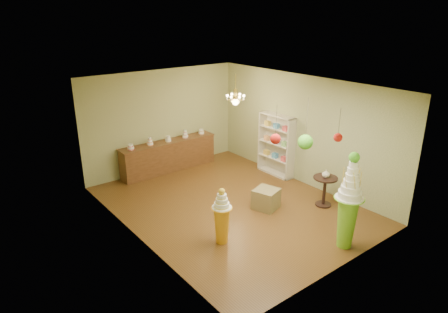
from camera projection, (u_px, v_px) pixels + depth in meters
floor at (231, 205)px, 9.96m from camera, size 6.50×6.50×0.00m
ceiling at (232, 85)px, 8.92m from camera, size 6.50×6.50×0.00m
wall_back at (162, 120)px, 11.84m from camera, size 5.00×0.04×3.00m
wall_front at (347, 196)px, 7.04m from camera, size 5.00×0.04×3.00m
wall_left at (134, 174)px, 7.99m from camera, size 0.04×6.50×3.00m
wall_right at (302, 130)px, 10.88m from camera, size 0.04×6.50×3.00m
pedestal_green at (348, 210)px, 7.97m from camera, size 0.57×0.57×2.06m
pedestal_orange at (222, 220)px, 8.22m from camera, size 0.49×0.49×1.23m
burlap_riser at (266, 199)px, 9.75m from camera, size 0.69×0.69×0.50m
sideboard at (169, 155)px, 11.99m from camera, size 3.04×0.54×1.16m
shelving_unit at (276, 145)px, 11.59m from camera, size 0.33×1.20×1.80m
round_table at (325, 187)px, 9.80m from camera, size 0.64×0.64×0.76m
vase at (326, 173)px, 9.67m from camera, size 0.23×0.23×0.20m
pom_red_left at (275, 139)px, 7.31m from camera, size 0.19×0.19×0.73m
pom_green_mid at (305, 142)px, 8.08m from camera, size 0.31×0.31×1.09m
pom_red_right at (338, 137)px, 7.06m from camera, size 0.16×0.16×0.62m
chandelier at (236, 100)px, 10.76m from camera, size 0.66×0.66×0.85m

